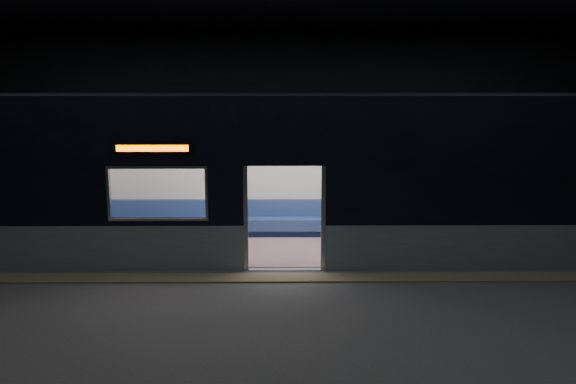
{
  "coord_description": "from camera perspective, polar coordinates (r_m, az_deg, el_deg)",
  "views": [
    {
      "loc": [
        -0.03,
        -10.29,
        3.65
      ],
      "look_at": [
        0.08,
        2.3,
        1.31
      ],
      "focal_mm": 38.0,
      "sensor_mm": 36.0,
      "label": 1
    }
  ],
  "objects": [
    {
      "name": "station_floor",
      "position": [
        10.92,
        -0.3,
        -9.04
      ],
      "size": [
        24.0,
        14.0,
        0.01
      ],
      "primitive_type": "cube",
      "color": "#47494C",
      "rests_on": "ground"
    },
    {
      "name": "handbag",
      "position": [
        14.03,
        7.33,
        -1.72
      ],
      "size": [
        0.37,
        0.35,
        0.15
      ],
      "primitive_type": "cube",
      "rotation": [
        0.0,
        0.0,
        0.41
      ],
      "color": "black",
      "rests_on": "passenger"
    },
    {
      "name": "metro_car",
      "position": [
        12.96,
        -0.35,
        2.51
      ],
      "size": [
        18.0,
        3.04,
        3.35
      ],
      "color": "gray",
      "rests_on": "station_floor"
    },
    {
      "name": "transit_map",
      "position": [
        14.48,
        8.38,
        1.88
      ],
      "size": [
        1.08,
        0.03,
        0.7
      ],
      "primitive_type": "cube",
      "color": "white",
      "rests_on": "metro_car"
    },
    {
      "name": "passenger",
      "position": [
        14.25,
        7.38,
        -0.96
      ],
      "size": [
        0.47,
        0.77,
        1.46
      ],
      "rotation": [
        0.0,
        0.0,
        0.17
      ],
      "color": "black",
      "rests_on": "metro_car"
    },
    {
      "name": "tactile_strip",
      "position": [
        11.43,
        -0.31,
        -8.03
      ],
      "size": [
        22.8,
        0.5,
        0.03
      ],
      "primitive_type": "cube",
      "color": "#8C7F59",
      "rests_on": "station_floor"
    },
    {
      "name": "station_envelope",
      "position": [
        10.29,
        -0.32,
        10.59
      ],
      "size": [
        24.0,
        14.0,
        5.0
      ],
      "color": "black",
      "rests_on": "station_floor"
    }
  ]
}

